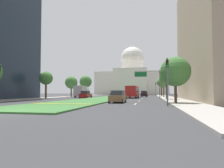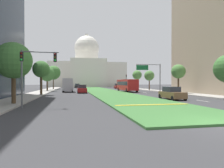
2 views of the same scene
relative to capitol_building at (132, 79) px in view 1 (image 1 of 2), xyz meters
name	(u,v)px [view 1 (image 1 of 2)]	position (x,y,z in m)	size (l,w,h in m)	color
ground_plane	(118,97)	(0.00, -47.70, -8.87)	(260.00, 260.00, 0.00)	#333335
grass_median	(115,97)	(0.00, -52.55, -8.80)	(8.10, 87.34, 0.14)	#386B33
median_curb_nose	(60,104)	(0.00, -87.29, -8.71)	(7.29, 0.50, 0.04)	gold
lane_dashes_right	(142,99)	(8.25, -63.24, -8.87)	(0.16, 42.37, 0.01)	silver
sidewalk_left	(61,97)	(-14.45, -57.40, -8.80)	(4.00, 87.34, 0.15)	#9E9991
sidewalk_right	(168,98)	(14.45, -57.40, -8.80)	(4.00, 87.34, 0.15)	#9E9991
capitol_building	(132,79)	(0.00, 0.00, 0.00)	(37.86, 25.78, 27.60)	silver
traffic_light_near_right	(167,75)	(11.95, -86.25, -5.56)	(0.28, 0.35, 5.20)	#515456
traffic_light_far_right	(156,87)	(11.95, -34.33, -5.56)	(0.28, 0.35, 5.20)	#515456
overhead_guide_sign	(150,78)	(9.96, -62.69, -4.21)	(5.81, 0.20, 6.50)	#515456
street_tree_right_near	(175,72)	(13.32, -81.73, -4.72)	(3.89, 3.89, 6.11)	#4C3823
street_tree_left_mid	(46,78)	(-12.95, -68.04, -4.31)	(2.99, 2.99, 6.13)	#4C3823
street_tree_right_mid	(167,77)	(13.20, -68.84, -4.46)	(2.81, 2.81, 5.86)	#4C3823
street_tree_left_far	(71,83)	(-13.83, -51.85, -4.47)	(3.80, 3.80, 6.32)	#4C3823
street_tree_right_far	(164,83)	(13.65, -52.40, -4.74)	(2.83, 2.83, 5.58)	#4C3823
street_tree_left_distant	(86,82)	(-13.40, -39.69, -3.55)	(4.47, 4.47, 7.57)	#4C3823
street_tree_right_distant	(162,82)	(13.61, -41.78, -4.20)	(3.10, 3.10, 6.28)	#4C3823
sedan_lead_stopped	(118,97)	(5.56, -80.61, -8.07)	(1.92, 4.51, 1.72)	brown
sedan_midblock	(86,95)	(-5.51, -62.49, -8.04)	(1.95, 4.52, 1.79)	maroon
sedan_distant	(144,94)	(8.00, -47.69, -8.01)	(2.07, 4.47, 1.87)	black
sedan_far_horizon	(145,94)	(8.05, -36.48, -8.03)	(2.10, 4.35, 1.82)	maroon
sedan_very_far	(113,94)	(-5.65, -26.43, -8.06)	(2.11, 4.64, 1.73)	black
box_truck_delivery	(82,91)	(-8.52, -57.21, -7.20)	(2.40, 6.40, 3.20)	silver
city_bus	(133,91)	(5.56, -58.03, -7.10)	(2.62, 11.00, 2.95)	#B21E1E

